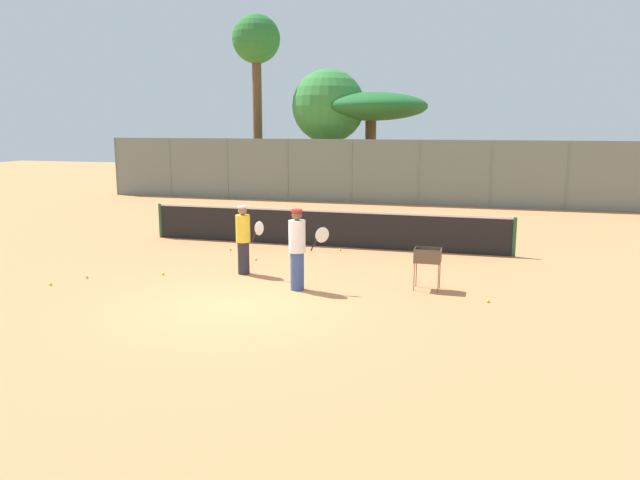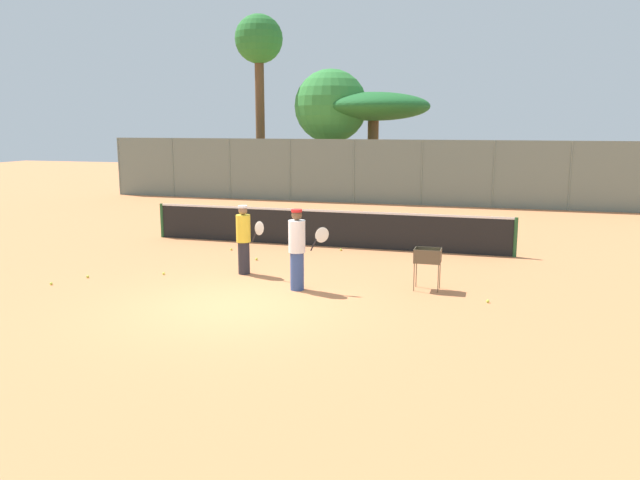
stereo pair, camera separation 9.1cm
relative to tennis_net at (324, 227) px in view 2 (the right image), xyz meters
name	(u,v)px [view 2 (the right image)]	position (x,y,z in m)	size (l,w,h in m)	color
ground_plane	(237,306)	(0.00, -6.33, -0.56)	(80.00, 80.00, 0.00)	#D37F4C
tennis_net	(324,227)	(0.00, 0.00, 0.00)	(10.73, 0.10, 1.07)	#26592D
back_fence	(387,172)	(0.00, 10.18, 0.87)	(27.34, 0.08, 2.85)	slate
tree_0	(374,108)	(-1.26, 13.13, 3.73)	(5.45, 5.45, 5.03)	brown
tree_1	(259,47)	(-7.13, 13.08, 6.74)	(2.41, 2.41, 8.91)	brown
tree_2	(331,107)	(-3.22, 12.47, 3.77)	(3.52, 3.52, 6.13)	brown
player_white_outfit	(244,239)	(-0.90, -3.82, 0.29)	(0.84, 0.46, 1.64)	#26262D
player_red_cap	(297,248)	(0.77, -4.85, 0.35)	(0.92, 0.36, 1.75)	#334C8C
ball_cart	(428,259)	(3.46, -4.07, 0.12)	(0.56, 0.41, 0.90)	brown
tennis_ball_0	(88,276)	(-4.24, -5.21, -0.53)	(0.07, 0.07, 0.07)	#D1E54C
tennis_ball_1	(488,301)	(4.74, -4.73, -0.53)	(0.07, 0.07, 0.07)	#D1E54C
tennis_ball_2	(51,283)	(-4.61, -5.99, -0.53)	(0.07, 0.07, 0.07)	#D1E54C
tennis_ball_3	(231,249)	(-2.37, -1.31, -0.53)	(0.07, 0.07, 0.07)	#D1E54C
tennis_ball_4	(256,259)	(-1.19, -2.34, -0.53)	(0.07, 0.07, 0.07)	#D1E54C
tennis_ball_5	(341,250)	(0.63, -0.51, -0.53)	(0.07, 0.07, 0.07)	#D1E54C
tennis_ball_6	(164,273)	(-2.70, -4.45, -0.53)	(0.07, 0.07, 0.07)	#D1E54C
parked_car	(290,180)	(-5.65, 13.31, 0.10)	(4.20, 1.70, 1.60)	#B2B7BC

